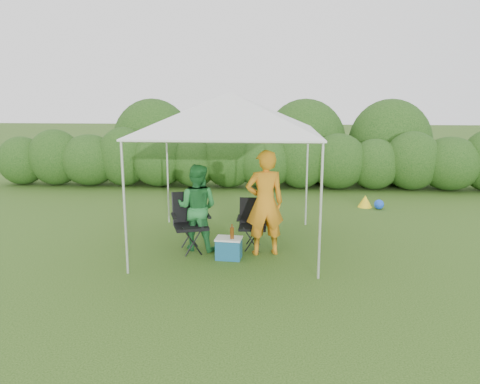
# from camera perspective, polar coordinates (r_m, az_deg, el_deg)

# --- Properties ---
(ground) EXTENTS (70.00, 70.00, 0.00)m
(ground) POSITION_cam_1_polar(r_m,az_deg,el_deg) (8.38, -1.49, -7.59)
(ground) COLOR #3B5E1D
(hedge) EXTENTS (15.52, 1.53, 1.80)m
(hedge) POSITION_cam_1_polar(r_m,az_deg,el_deg) (14.01, 1.24, 3.88)
(hedge) COLOR #284E18
(hedge) RESTS_ON ground
(canopy) EXTENTS (3.10, 3.10, 2.83)m
(canopy) POSITION_cam_1_polar(r_m,az_deg,el_deg) (8.40, -1.25, 9.63)
(canopy) COLOR silver
(canopy) RESTS_ON ground
(chair_right) EXTENTS (0.56, 0.51, 0.90)m
(chair_right) POSITION_cam_1_polar(r_m,az_deg,el_deg) (8.64, 1.58, -3.43)
(chair_right) COLOR black
(chair_right) RESTS_ON ground
(chair_left) EXTENTS (0.77, 0.74, 1.05)m
(chair_left) POSITION_cam_1_polar(r_m,az_deg,el_deg) (8.50, -6.11, -3.17)
(chair_left) COLOR black
(chair_left) RESTS_ON ground
(man) EXTENTS (0.76, 0.59, 1.86)m
(man) POSITION_cam_1_polar(r_m,az_deg,el_deg) (8.16, 3.04, -1.33)
(man) COLOR orange
(man) RESTS_ON ground
(woman) EXTENTS (0.86, 0.72, 1.57)m
(woman) POSITION_cam_1_polar(r_m,az_deg,el_deg) (8.47, -5.25, -1.88)
(woman) COLOR #287A38
(woman) RESTS_ON ground
(cooler) EXTENTS (0.47, 0.36, 0.37)m
(cooler) POSITION_cam_1_polar(r_m,az_deg,el_deg) (8.11, -1.38, -6.85)
(cooler) COLOR #1B597F
(cooler) RESTS_ON ground
(bottle) EXTENTS (0.07, 0.07, 0.25)m
(bottle) POSITION_cam_1_polar(r_m,az_deg,el_deg) (7.98, -0.99, -4.83)
(bottle) COLOR #592D0C
(bottle) RESTS_ON cooler
(lawn_toy) EXTENTS (0.60, 0.50, 0.30)m
(lawn_toy) POSITION_cam_1_polar(r_m,az_deg,el_deg) (12.08, 15.42, -1.19)
(lawn_toy) COLOR yellow
(lawn_toy) RESTS_ON ground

